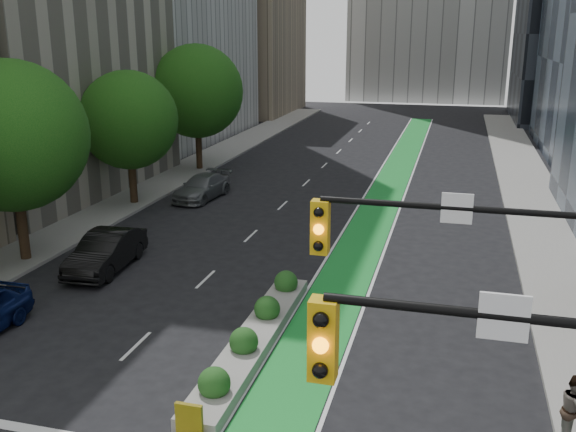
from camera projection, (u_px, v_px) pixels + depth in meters
The scene contains 13 objects.
sidewalk_left at pixel (146, 190), 40.68m from camera, with size 3.60×90.00×0.15m, color gray.
sidewalk_right at pixel (541, 217), 34.86m from camera, with size 3.60×90.00×0.15m, color gray.
bike_lane_paint at pixel (388, 188), 41.69m from camera, with size 2.20×70.00×0.01m, color #1A9031.
building_tan_far at pixel (234, 3), 77.17m from camera, with size 14.00×16.00×26.00m, color tan.
tree_mid at pixel (12, 136), 26.88m from camera, with size 6.40×6.40×8.78m.
tree_midfar at pixel (129, 120), 36.34m from camera, with size 5.60×5.60×7.76m.
tree_far at pixel (197, 91), 45.42m from camera, with size 6.60×6.60×9.00m.
signal_right at pixel (535, 321), 11.54m from camera, with size 5.82×0.51×7.20m.
median_planter at pixel (254, 335), 20.71m from camera, with size 1.20×10.26×1.10m.
cyclist at pixel (318, 341), 19.37m from camera, with size 0.59×0.39×1.62m, color #3A3540.
parked_car_left_mid at pixel (106, 251), 27.23m from camera, with size 1.71×4.92×1.62m, color black.
parked_car_left_far at pixel (202, 187), 38.86m from camera, with size 1.99×4.90×1.42m, color slate.
pedestrian_near at pixel (575, 410), 15.40m from camera, with size 0.89×0.69×1.83m, color gray.
Camera 1 is at (7.09, -10.88, 9.83)m, focal length 40.00 mm.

